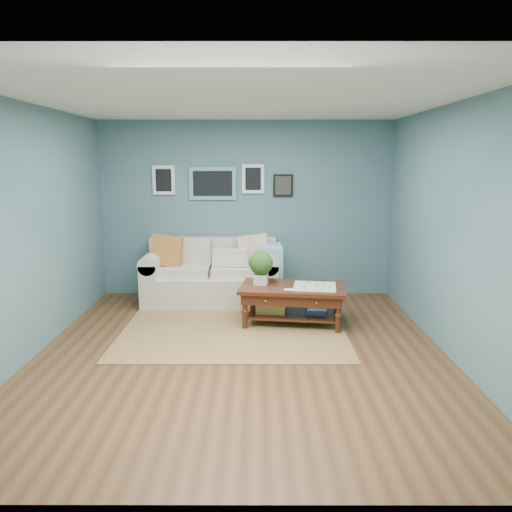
{
  "coord_description": "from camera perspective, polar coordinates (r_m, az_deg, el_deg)",
  "views": [
    {
      "loc": [
        0.17,
        -5.24,
        2.09
      ],
      "look_at": [
        0.16,
        1.0,
        0.9
      ],
      "focal_mm": 35.0,
      "sensor_mm": 36.0,
      "label": 1
    }
  ],
  "objects": [
    {
      "name": "loveseat",
      "position": [
        7.48,
        -4.42,
        -2.09
      ],
      "size": [
        2.03,
        0.92,
        1.04
      ],
      "color": "beige",
      "rests_on": "ground"
    },
    {
      "name": "coffee_table",
      "position": [
        6.5,
        3.61,
        -4.14
      ],
      "size": [
        1.43,
        0.96,
        0.94
      ],
      "rotation": [
        0.0,
        0.0,
        -0.14
      ],
      "color": "black",
      "rests_on": "ground"
    },
    {
      "name": "area_rug",
      "position": [
        6.35,
        -2.59,
        -8.37
      ],
      "size": [
        2.77,
        2.21,
        0.01
      ],
      "primitive_type": "cube",
      "color": "brown",
      "rests_on": "ground"
    },
    {
      "name": "room_shell",
      "position": [
        5.35,
        -1.81,
        2.95
      ],
      "size": [
        5.0,
        5.02,
        2.7
      ],
      "color": "brown",
      "rests_on": "ground"
    }
  ]
}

